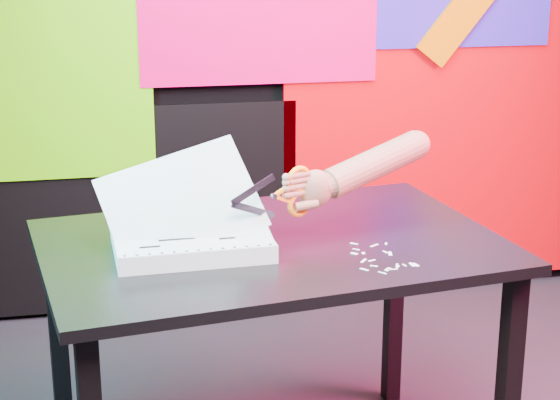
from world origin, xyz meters
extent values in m
cube|color=#D40009|center=(0.65, 1.47, 0.85)|extent=(1.60, 0.02, 1.60)
cube|color=#58E003|center=(-1.05, 1.46, 1.10)|extent=(0.75, 0.02, 1.00)
cube|color=black|center=(-0.75, 1.47, 0.45)|extent=(1.30, 0.02, 0.85)
cube|color=black|center=(-1.04, 0.40, 0.36)|extent=(0.06, 0.06, 0.72)
cube|color=black|center=(0.14, -0.13, 0.36)|extent=(0.06, 0.06, 0.72)
cube|color=black|center=(0.04, 0.55, 0.36)|extent=(0.06, 0.06, 0.72)
cube|color=#2F2F30|center=(-0.45, 0.13, 0.73)|extent=(1.32, 0.97, 0.03)
cube|color=silver|center=(-0.67, 0.10, 0.77)|extent=(0.41, 0.31, 0.05)
cube|color=white|center=(-0.67, 0.10, 0.80)|extent=(0.41, 0.31, 0.00)
cube|color=white|center=(-0.67, 0.10, 0.80)|extent=(0.41, 0.29, 0.12)
cube|color=white|center=(-0.68, 0.11, 0.83)|extent=(0.43, 0.28, 0.21)
cube|color=white|center=(-0.69, 0.13, 0.87)|extent=(0.45, 0.25, 0.30)
cylinder|color=black|center=(-0.85, -0.04, 0.80)|extent=(0.01, 0.01, 0.00)
cylinder|color=black|center=(-0.82, -0.04, 0.80)|extent=(0.01, 0.01, 0.00)
cylinder|color=black|center=(-0.79, -0.04, 0.80)|extent=(0.01, 0.01, 0.00)
cylinder|color=black|center=(-0.76, -0.04, 0.80)|extent=(0.01, 0.01, 0.00)
cylinder|color=black|center=(-0.73, -0.04, 0.80)|extent=(0.01, 0.01, 0.00)
cylinder|color=black|center=(-0.70, -0.04, 0.80)|extent=(0.01, 0.01, 0.00)
cylinder|color=black|center=(-0.67, -0.04, 0.80)|extent=(0.01, 0.01, 0.00)
cylinder|color=black|center=(-0.64, -0.04, 0.80)|extent=(0.01, 0.01, 0.00)
cylinder|color=black|center=(-0.61, -0.03, 0.80)|extent=(0.01, 0.01, 0.00)
cylinder|color=black|center=(-0.58, -0.03, 0.80)|extent=(0.01, 0.01, 0.00)
cylinder|color=black|center=(-0.55, -0.03, 0.80)|extent=(0.01, 0.01, 0.00)
cylinder|color=black|center=(-0.52, -0.03, 0.80)|extent=(0.01, 0.01, 0.00)
cylinder|color=black|center=(-0.49, -0.03, 0.80)|extent=(0.01, 0.01, 0.00)
cylinder|color=black|center=(-0.86, 0.22, 0.80)|extent=(0.01, 0.01, 0.00)
cylinder|color=black|center=(-0.83, 0.23, 0.80)|extent=(0.01, 0.01, 0.00)
cylinder|color=black|center=(-0.80, 0.23, 0.80)|extent=(0.01, 0.01, 0.00)
cylinder|color=black|center=(-0.77, 0.23, 0.80)|extent=(0.01, 0.01, 0.00)
cylinder|color=black|center=(-0.74, 0.23, 0.80)|extent=(0.01, 0.01, 0.00)
cylinder|color=black|center=(-0.71, 0.23, 0.80)|extent=(0.01, 0.01, 0.00)
cylinder|color=black|center=(-0.68, 0.23, 0.80)|extent=(0.01, 0.01, 0.00)
cylinder|color=black|center=(-0.65, 0.23, 0.80)|extent=(0.01, 0.01, 0.00)
cylinder|color=black|center=(-0.62, 0.23, 0.80)|extent=(0.01, 0.01, 0.00)
cylinder|color=black|center=(-0.59, 0.24, 0.80)|extent=(0.01, 0.01, 0.00)
cylinder|color=black|center=(-0.56, 0.24, 0.80)|extent=(0.01, 0.01, 0.00)
cylinder|color=black|center=(-0.53, 0.24, 0.80)|extent=(0.01, 0.01, 0.00)
cylinder|color=black|center=(-0.50, 0.24, 0.80)|extent=(0.01, 0.01, 0.00)
cube|color=black|center=(-0.77, 0.15, 0.80)|extent=(0.07, 0.01, 0.00)
cube|color=black|center=(-0.65, 0.13, 0.80)|extent=(0.05, 0.01, 0.00)
cube|color=black|center=(-0.71, 0.05, 0.80)|extent=(0.09, 0.01, 0.00)
cube|color=black|center=(-0.59, 0.04, 0.80)|extent=(0.04, 0.01, 0.00)
cube|color=black|center=(-0.78, 0.01, 0.80)|extent=(0.05, 0.01, 0.00)
cube|color=black|center=(-0.62, 0.18, 0.80)|extent=(0.06, 0.01, 0.00)
cube|color=#8991A9|center=(-0.51, 0.07, 0.91)|extent=(0.13, 0.05, 0.07)
cube|color=#8991A9|center=(-0.51, 0.07, 0.86)|extent=(0.13, 0.05, 0.07)
cylinder|color=#8991A9|center=(-0.45, 0.10, 0.89)|extent=(0.02, 0.02, 0.01)
cube|color=orange|center=(-0.43, 0.10, 0.88)|extent=(0.05, 0.03, 0.03)
cube|color=orange|center=(-0.43, 0.10, 0.90)|extent=(0.05, 0.03, 0.03)
torus|color=orange|center=(-0.38, 0.13, 0.92)|extent=(0.07, 0.04, 0.07)
torus|color=orange|center=(-0.38, 0.13, 0.85)|extent=(0.07, 0.04, 0.07)
ellipsoid|color=#97684E|center=(-0.33, 0.14, 0.89)|extent=(0.10, 0.06, 0.10)
cylinder|color=#97684E|center=(-0.38, 0.13, 0.88)|extent=(0.08, 0.05, 0.02)
cylinder|color=#97684E|center=(-0.38, 0.13, 0.90)|extent=(0.07, 0.04, 0.02)
cylinder|color=#97684E|center=(-0.38, 0.13, 0.92)|extent=(0.07, 0.04, 0.02)
cylinder|color=#97684E|center=(-0.38, 0.13, 0.93)|extent=(0.06, 0.04, 0.02)
cylinder|color=#97684E|center=(-0.36, 0.12, 0.85)|extent=(0.07, 0.03, 0.03)
cylinder|color=#97684E|center=(-0.28, 0.16, 0.89)|extent=(0.08, 0.09, 0.07)
cylinder|color=#97684E|center=(-0.14, 0.22, 0.93)|extent=(0.33, 0.20, 0.16)
sphere|color=#97684E|center=(0.00, 0.27, 0.96)|extent=(0.08, 0.08, 0.08)
cube|color=silver|center=(-0.18, -0.11, 0.75)|extent=(0.01, 0.01, 0.00)
cube|color=silver|center=(-0.18, -0.01, 0.75)|extent=(0.01, 0.02, 0.00)
cube|color=silver|center=(-0.26, -0.01, 0.75)|extent=(0.02, 0.02, 0.00)
cube|color=silver|center=(-0.20, -0.14, 0.75)|extent=(0.03, 0.00, 0.00)
cube|color=silver|center=(-0.24, 0.07, 0.75)|extent=(0.02, 0.02, 0.00)
cube|color=silver|center=(-0.21, -0.13, 0.75)|extent=(0.02, 0.02, 0.00)
cube|color=silver|center=(-0.23, -0.15, 0.75)|extent=(0.02, 0.02, 0.00)
cube|color=silver|center=(-0.16, -0.11, 0.75)|extent=(0.01, 0.02, 0.00)
cube|color=silver|center=(-0.13, -0.12, 0.75)|extent=(0.01, 0.03, 0.00)
cube|color=silver|center=(-0.16, 0.05, 0.75)|extent=(0.01, 0.02, 0.00)
cube|color=silver|center=(-0.14, -0.11, 0.75)|extent=(0.01, 0.03, 0.00)
cube|color=silver|center=(-0.23, -0.07, 0.75)|extent=(0.02, 0.01, 0.00)
cube|color=silver|center=(-0.19, 0.04, 0.75)|extent=(0.03, 0.02, 0.00)
cube|color=silver|center=(-0.24, -0.01, 0.75)|extent=(0.01, 0.01, 0.00)
cube|color=silver|center=(-0.27, -0.12, 0.75)|extent=(0.02, 0.02, 0.00)
cube|color=silver|center=(-0.25, -0.06, 0.75)|extent=(0.02, 0.03, 0.00)
cube|color=silver|center=(-0.18, -0.12, 0.75)|extent=(0.01, 0.02, 0.00)
cube|color=silver|center=(-0.17, -0.03, 0.75)|extent=(0.02, 0.03, 0.00)
cube|color=silver|center=(-0.25, 0.02, 0.75)|extent=(0.02, 0.02, 0.00)
cube|color=silver|center=(-0.24, -0.10, 0.75)|extent=(0.02, 0.01, 0.00)
camera|label=1|loc=(-0.89, -2.20, 1.58)|focal=60.00mm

